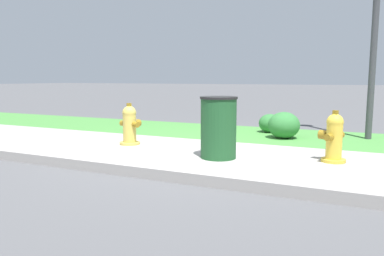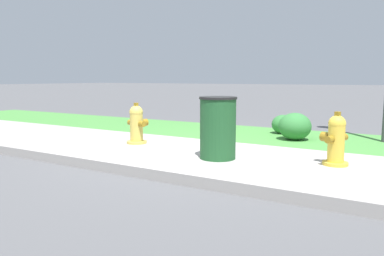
% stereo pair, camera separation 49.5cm
% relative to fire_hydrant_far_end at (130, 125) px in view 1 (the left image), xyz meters
% --- Properties ---
extents(ground_plane, '(120.00, 120.00, 0.00)m').
position_rel_fire_hydrant_far_end_xyz_m(ground_plane, '(1.17, -0.29, -0.32)').
color(ground_plane, '#515154').
extents(sidewalk_pavement, '(18.00, 2.40, 0.01)m').
position_rel_fire_hydrant_far_end_xyz_m(sidewalk_pavement, '(1.17, -0.29, -0.31)').
color(sidewalk_pavement, '#9E9993').
rests_on(sidewalk_pavement, ground).
extents(grass_verge, '(18.00, 2.15, 0.01)m').
position_rel_fire_hydrant_far_end_xyz_m(grass_verge, '(1.17, 1.98, -0.31)').
color(grass_verge, '#47893D').
rests_on(grass_verge, ground).
extents(street_curb, '(18.00, 0.16, 0.12)m').
position_rel_fire_hydrant_far_end_xyz_m(street_curb, '(1.17, -1.57, -0.26)').
color(street_curb, '#9E9993').
rests_on(street_curb, ground).
extents(fire_hydrant_far_end, '(0.40, 0.38, 0.67)m').
position_rel_fire_hydrant_far_end_xyz_m(fire_hydrant_far_end, '(0.00, 0.00, 0.00)').
color(fire_hydrant_far_end, gold).
rests_on(fire_hydrant_far_end, ground).
extents(fire_hydrant_at_driveway, '(0.36, 0.38, 0.67)m').
position_rel_fire_hydrant_far_end_xyz_m(fire_hydrant_at_driveway, '(3.07, 0.04, -0.00)').
color(fire_hydrant_at_driveway, gold).
rests_on(fire_hydrant_at_driveway, ground).
extents(trash_bin, '(0.50, 0.50, 0.83)m').
position_rel_fire_hydrant_far_end_xyz_m(trash_bin, '(1.66, -0.36, 0.10)').
color(trash_bin, '#1E5128').
rests_on(trash_bin, ground).
extents(shrub_bush_near_lamp, '(0.56, 0.56, 0.47)m').
position_rel_fire_hydrant_far_end_xyz_m(shrub_bush_near_lamp, '(2.11, 1.71, -0.08)').
color(shrub_bush_near_lamp, '#337538').
rests_on(shrub_bush_near_lamp, ground).
extents(shrub_bush_mid_verge, '(0.43, 0.43, 0.37)m').
position_rel_fire_hydrant_far_end_xyz_m(shrub_bush_mid_verge, '(1.70, 2.33, -0.14)').
color(shrub_bush_mid_verge, '#337538').
rests_on(shrub_bush_mid_verge, ground).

